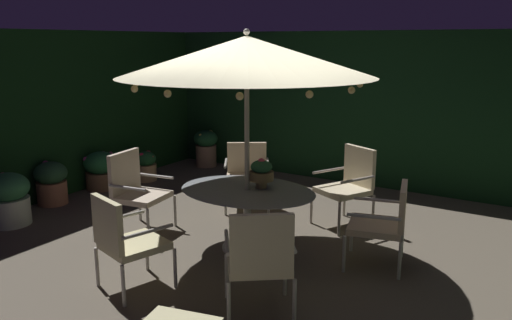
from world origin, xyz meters
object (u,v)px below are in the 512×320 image
at_px(patio_dining_table, 247,200).
at_px(patio_chair_south, 349,181).
at_px(patio_chair_north, 135,187).
at_px(potted_plant_left_far, 146,166).
at_px(patio_chair_east, 260,256).
at_px(patio_chair_southeast, 385,219).
at_px(potted_plant_back_right, 206,147).
at_px(potted_plant_back_center, 9,198).
at_px(potted_plant_front_corner, 51,182).
at_px(patio_umbrella, 247,57).
at_px(centerpiece_planter, 261,172).
at_px(patio_chair_northeast, 124,238).
at_px(patio_chair_southwest, 247,171).
at_px(potted_plant_right_far, 101,170).

bearing_deg(patio_dining_table, patio_chair_south, 63.97).
xyz_separation_m(patio_chair_north, potted_plant_left_far, (-1.60, 1.84, -0.31)).
relative_size(patio_chair_north, patio_chair_east, 1.00).
bearing_deg(patio_chair_southeast, patio_chair_east, -109.29).
bearing_deg(potted_plant_back_right, potted_plant_back_center, -93.10).
xyz_separation_m(potted_plant_back_right, potted_plant_front_corner, (-0.50, -3.14, -0.04)).
bearing_deg(patio_chair_south, patio_umbrella, -116.03).
bearing_deg(potted_plant_left_far, patio_dining_table, -26.92).
bearing_deg(patio_umbrella, centerpiece_planter, 49.69).
relative_size(patio_dining_table, patio_chair_north, 1.62).
xyz_separation_m(potted_plant_left_far, potted_plant_front_corner, (-0.25, -1.73, 0.07)).
distance_m(patio_chair_northeast, patio_chair_southwest, 2.85).
relative_size(patio_chair_east, patio_chair_southwest, 1.09).
xyz_separation_m(patio_chair_northeast, patio_chair_south, (1.13, 2.92, 0.04)).
xyz_separation_m(patio_chair_southeast, patio_chair_southwest, (-2.37, 0.93, 0.01)).
distance_m(centerpiece_planter, potted_plant_front_corner, 3.58).
distance_m(patio_umbrella, potted_plant_back_center, 3.77).
relative_size(patio_umbrella, potted_plant_left_far, 5.45).
xyz_separation_m(patio_umbrella, potted_plant_front_corner, (-3.42, -0.12, -1.89)).
distance_m(patio_umbrella, patio_chair_southeast, 2.31).
bearing_deg(centerpiece_planter, patio_chair_northeast, -108.47).
bearing_deg(patio_chair_southwest, potted_plant_back_right, 140.29).
relative_size(patio_dining_table, patio_chair_southeast, 1.79).
xyz_separation_m(patio_umbrella, potted_plant_back_center, (-3.13, -0.99, -1.86)).
bearing_deg(patio_chair_north, potted_plant_back_center, -154.29).
distance_m(patio_chair_north, patio_chair_southeast, 3.14).
relative_size(patio_umbrella, potted_plant_back_center, 4.03).
xyz_separation_m(patio_dining_table, potted_plant_back_right, (-2.91, 3.02, -0.21)).
distance_m(patio_dining_table, potted_plant_front_corner, 3.43).
bearing_deg(patio_chair_southeast, patio_chair_north, -168.68).
relative_size(patio_chair_southeast, potted_plant_right_far, 1.48).
distance_m(patio_chair_south, potted_plant_left_far, 3.87).
bearing_deg(potted_plant_front_corner, patio_chair_south, 20.52).
distance_m(potted_plant_right_far, potted_plant_front_corner, 0.96).
bearing_deg(centerpiece_planter, patio_umbrella, -130.31).
relative_size(centerpiece_planter, patio_chair_southeast, 0.38).
height_order(patio_chair_southwest, potted_plant_back_center, patio_chair_southwest).
distance_m(patio_chair_northeast, potted_plant_front_corner, 3.29).
height_order(patio_dining_table, patio_chair_north, patio_chair_north).
xyz_separation_m(patio_dining_table, patio_chair_south, (0.69, 1.42, -0.00)).
height_order(centerpiece_planter, potted_plant_back_center, centerpiece_planter).
bearing_deg(patio_dining_table, potted_plant_back_center, -162.44).
relative_size(patio_chair_north, patio_chair_northeast, 1.05).
relative_size(patio_chair_southeast, patio_chair_south, 0.89).
distance_m(patio_chair_northeast, potted_plant_right_far, 3.81).
distance_m(patio_dining_table, potted_plant_right_far, 3.54).
distance_m(potted_plant_left_far, potted_plant_back_right, 1.44).
bearing_deg(potted_plant_left_far, potted_plant_front_corner, -98.39).
relative_size(patio_chair_south, patio_chair_southwest, 1.10).
distance_m(patio_chair_southeast, patio_chair_southwest, 2.55).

